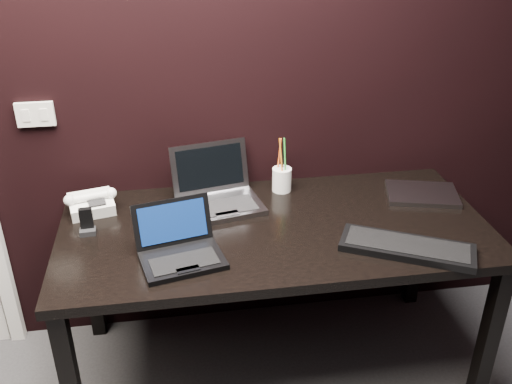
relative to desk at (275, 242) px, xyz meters
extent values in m
plane|color=black|center=(-0.30, 0.40, 0.64)|extent=(4.00, 0.00, 4.00)
cube|color=silver|center=(-0.92, 0.39, 0.46)|extent=(0.15, 0.02, 0.10)
cube|color=silver|center=(-0.95, 0.38, 0.46)|extent=(0.03, 0.01, 0.05)
cube|color=silver|center=(-0.88, 0.38, 0.46)|extent=(0.03, 0.01, 0.05)
cube|color=black|center=(0.00, 0.00, 0.06)|extent=(1.70, 0.80, 0.04)
cube|color=black|center=(0.80, -0.35, -0.31)|extent=(0.06, 0.06, 0.70)
cube|color=black|center=(-0.80, 0.35, -0.31)|extent=(0.06, 0.06, 0.70)
cube|color=black|center=(0.80, 0.35, -0.31)|extent=(0.06, 0.06, 0.70)
cube|color=black|center=(-0.37, -0.20, 0.09)|extent=(0.32, 0.26, 0.02)
cube|color=black|center=(-0.37, -0.23, 0.10)|extent=(0.25, 0.16, 0.00)
cube|color=black|center=(-0.36, -0.28, 0.10)|extent=(0.09, 0.05, 0.00)
cube|color=black|center=(-0.40, -0.08, 0.18)|extent=(0.29, 0.12, 0.17)
cube|color=#091C48|center=(-0.40, -0.08, 0.18)|extent=(0.25, 0.10, 0.13)
cube|color=gray|center=(-0.20, 0.17, 0.09)|extent=(0.38, 0.30, 0.02)
cube|color=black|center=(-0.19, 0.14, 0.10)|extent=(0.30, 0.18, 0.00)
cube|color=#9B9A9F|center=(-0.18, 0.08, 0.10)|extent=(0.10, 0.06, 0.00)
cube|color=#9B9BA0|center=(-0.23, 0.32, 0.20)|extent=(0.34, 0.13, 0.21)
cube|color=black|center=(-0.23, 0.31, 0.21)|extent=(0.29, 0.10, 0.17)
cube|color=black|center=(0.45, -0.25, 0.09)|extent=(0.51, 0.37, 0.03)
cube|color=black|center=(0.45, -0.25, 0.11)|extent=(0.45, 0.32, 0.00)
cube|color=gray|center=(0.68, 0.15, 0.09)|extent=(0.34, 0.29, 0.02)
cube|color=white|center=(-0.73, 0.23, 0.11)|extent=(0.21, 0.20, 0.07)
cylinder|color=white|center=(-0.73, 0.22, 0.15)|extent=(0.17, 0.07, 0.03)
sphere|color=silver|center=(-0.81, 0.20, 0.15)|extent=(0.06, 0.06, 0.05)
sphere|color=white|center=(-0.65, 0.24, 0.15)|extent=(0.06, 0.06, 0.05)
cube|color=black|center=(-0.70, 0.19, 0.14)|extent=(0.08, 0.06, 0.01)
cube|color=black|center=(-0.73, 0.07, 0.13)|extent=(0.05, 0.03, 0.10)
cube|color=black|center=(-0.73, 0.05, 0.09)|extent=(0.06, 0.05, 0.02)
cylinder|color=white|center=(0.08, 0.30, 0.13)|extent=(0.10, 0.10, 0.11)
cylinder|color=#F05616|center=(0.07, 0.31, 0.25)|extent=(0.02, 0.03, 0.16)
cylinder|color=green|center=(0.09, 0.29, 0.25)|extent=(0.01, 0.03, 0.16)
cylinder|color=black|center=(0.09, 0.31, 0.25)|extent=(0.01, 0.02, 0.16)
cylinder|color=#C96412|center=(0.08, 0.29, 0.25)|extent=(0.02, 0.04, 0.16)
camera|label=1|loc=(-0.38, -1.91, 1.25)|focal=40.00mm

